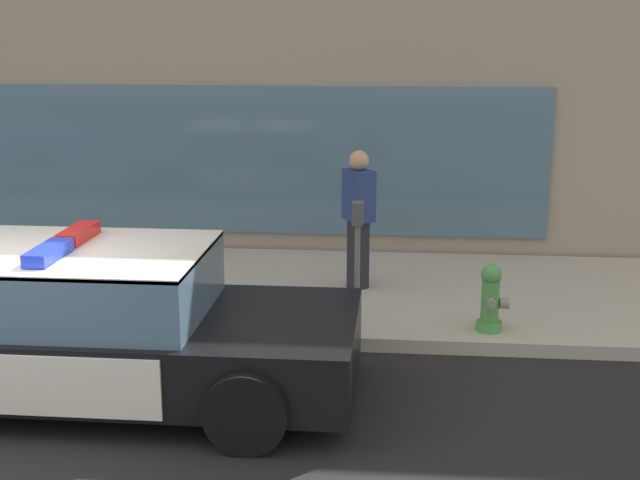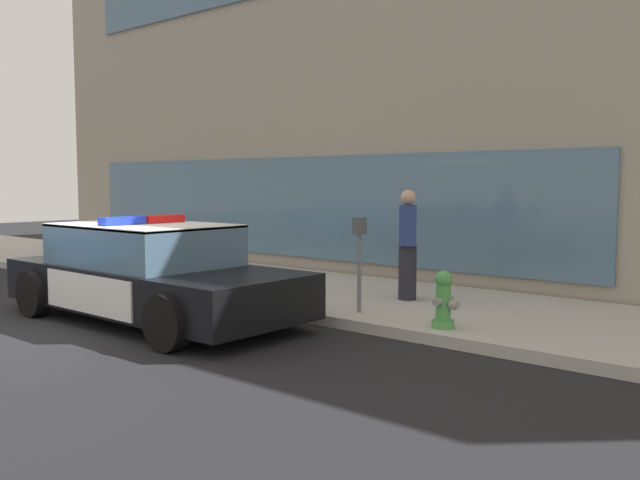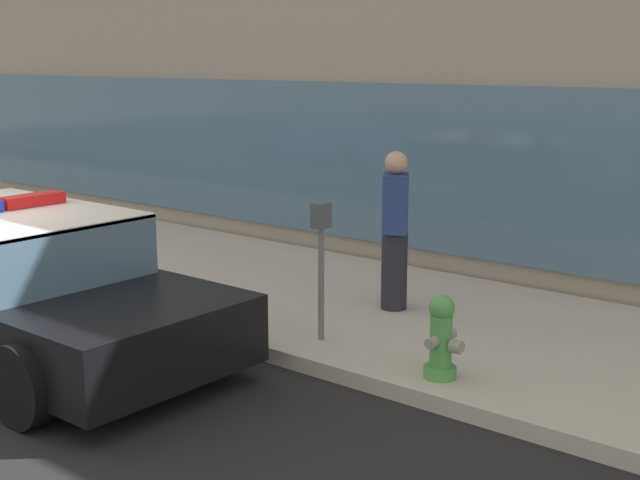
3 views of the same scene
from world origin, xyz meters
name	(u,v)px [view 2 (image 2 of 3)]	position (x,y,z in m)	size (l,w,h in m)	color
ground	(69,324)	(0.00, 0.00, 0.00)	(48.00, 48.00, 0.00)	black
sidewalk	(269,286)	(0.00, 3.96, 0.07)	(48.00, 3.56, 0.15)	#B2ADA3
storefront_building	(514,76)	(1.51, 10.90, 4.53)	(22.44, 10.30, 9.06)	gray
police_cruiser	(150,273)	(0.67, 0.90, 0.68)	(4.82, 2.13, 1.49)	black
fire_hydrant	(444,300)	(4.47, 2.56, 0.50)	(0.34, 0.39, 0.73)	#4C994C
pedestrian_on_sidewalk	(408,244)	(2.99, 4.00, 1.01)	(0.43, 0.48, 1.71)	#23232D
parking_meter	(360,246)	(3.04, 2.69, 1.08)	(0.12, 0.18, 1.34)	slate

